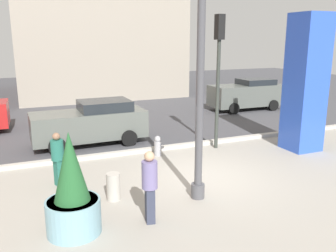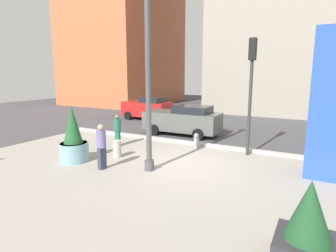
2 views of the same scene
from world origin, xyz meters
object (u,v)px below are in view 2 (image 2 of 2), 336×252
Objects in this scene: traffic_light_corner at (251,79)px; pedestrian_crossing at (117,129)px; potted_plant_near_right at (308,229)px; art_pillar_blue at (329,105)px; car_curb_east at (147,108)px; pedestrian_on_sidewalk at (101,145)px; concrete_bollard at (117,149)px; fire_hydrant at (196,141)px; car_curb_west at (183,120)px; potted_plant_curbside at (73,140)px; lamp_post at (148,67)px.

pedestrian_crossing is at bearing -166.36° from traffic_light_corner.
potted_plant_near_right is at bearing -31.56° from pedestrian_crossing.
car_curb_east is (-12.25, 7.67, -1.66)m from art_pillar_blue.
potted_plant_near_right is 0.98× the size of pedestrian_on_sidewalk.
car_curb_east is (-4.43, 9.32, 0.51)m from concrete_bollard.
pedestrian_on_sidewalk is 3.50m from pedestrian_crossing.
art_pillar_blue is 3.36m from traffic_light_corner.
fire_hydrant is 0.17× the size of car_curb_west.
concrete_bollard is at bearing 46.49° from potted_plant_curbside.
pedestrian_crossing reaches higher than concrete_bollard.
pedestrian_on_sidewalk reaches higher than concrete_bollard.
art_pillar_blue is at bearing 11.88° from concrete_bollard.
art_pillar_blue reaches higher than fire_hydrant.
concrete_bollard is at bearing 107.85° from pedestrian_on_sidewalk.
traffic_light_corner is at bearing 154.57° from art_pillar_blue.
traffic_light_corner is 3.16× the size of pedestrian_crossing.
lamp_post is at bearing -56.94° from car_curb_east.
potted_plant_curbside is at bearing 172.77° from pedestrian_on_sidewalk.
art_pillar_blue is at bearing 23.18° from pedestrian_on_sidewalk.
traffic_light_corner reaches higher than car_curb_east.
art_pillar_blue reaches higher than potted_plant_near_right.
potted_plant_curbside is 0.51× the size of car_curb_west.
car_curb_west is at bearing 127.48° from fire_hydrant.
potted_plant_curbside is at bearing -130.30° from fire_hydrant.
lamp_post is 4.90× the size of pedestrian_crossing.
potted_plant_curbside is 2.85m from pedestrian_crossing.
car_curb_west is 1.16× the size of car_curb_east.
concrete_bollard is 0.19× the size of car_curb_east.
potted_plant_near_right is at bearing -29.51° from lamp_post.
traffic_light_corner reaches higher than potted_plant_curbside.
lamp_post is 4.59× the size of potted_plant_near_right.
potted_plant_curbside is at bearing -144.65° from traffic_light_corner.
art_pillar_blue is 6.79× the size of fire_hydrant.
pedestrian_on_sidewalk is at bearing -156.82° from art_pillar_blue.
traffic_light_corner is (-2.94, 1.40, 0.82)m from art_pillar_blue.
car_curb_west is 2.83× the size of pedestrian_crossing.
car_curb_west is 7.02m from pedestrian_on_sidewalk.
art_pillar_blue is 8.28m from concrete_bollard.
car_curb_east is 8.39m from pedestrian_crossing.
lamp_post is at bearing -94.74° from fire_hydrant.
traffic_light_corner is at bearing 13.64° from pedestrian_crossing.
pedestrian_on_sidewalk is at bearing -113.35° from fire_hydrant.
potted_plant_curbside is 1.85m from concrete_bollard.
pedestrian_crossing is at bearing 145.25° from lamp_post.
pedestrian_crossing is (-8.79, 5.40, 0.14)m from potted_plant_near_right.
potted_plant_curbside is 0.46× the size of traffic_light_corner.
pedestrian_crossing is (0.01, 2.85, -0.03)m from potted_plant_curbside.
fire_hydrant is 0.15× the size of traffic_light_corner.
traffic_light_corner reaches higher than potted_plant_near_right.
fire_hydrant is 3.87m from traffic_light_corner.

